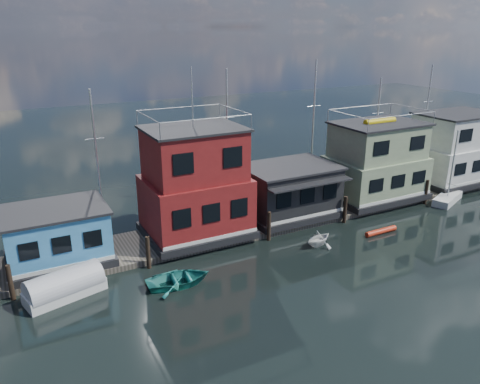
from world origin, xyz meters
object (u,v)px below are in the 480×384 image
houseboat_green (376,162)px  dinghy_teal (179,279)px  tarp_runabout (65,286)px  houseboat_blue (57,236)px  houseboat_white (454,149)px  houseboat_red (195,185)px  day_sailer (447,198)px  houseboat_dark (289,190)px  dinghy_white (319,238)px  red_kayak (381,231)px

houseboat_green → dinghy_teal: houseboat_green is taller
dinghy_teal → tarp_runabout: 6.51m
houseboat_blue → houseboat_white: bearing=0.0°
houseboat_red → day_sailer: (22.63, -3.39, -3.71)m
houseboat_blue → houseboat_green: (26.50, 0.00, 1.34)m
houseboat_dark → houseboat_blue: bearing=179.9°
houseboat_dark → dinghy_white: 5.60m
dinghy_teal → houseboat_green: bearing=-69.9°
houseboat_red → red_kayak: size_ratio=4.23×
day_sailer → dinghy_teal: (-26.17, -2.30, 0.01)m
dinghy_teal → tarp_runabout: size_ratio=0.83×
houseboat_green → dinghy_white: bearing=-152.0°
houseboat_blue → houseboat_dark: (17.50, -0.02, 0.21)m
houseboat_dark → red_kayak: (4.56, -5.75, -2.21)m
houseboat_green → houseboat_dark: bearing=-179.9°
houseboat_red → red_kayak: 14.36m
houseboat_white → houseboat_dark: bearing=-179.9°
dinghy_teal → houseboat_red: bearing=-27.3°
tarp_runabout → houseboat_dark: bearing=-2.7°
houseboat_red → red_kayak: houseboat_red is taller
dinghy_white → red_kayak: bearing=-109.4°
dinghy_white → red_kayak: dinghy_white is taller
houseboat_green → dinghy_teal: bearing=-164.5°
day_sailer → tarp_runabout: (-32.41, -0.47, 0.27)m
houseboat_dark → tarp_runabout: (-17.79, -3.85, -1.75)m
dinghy_teal → tarp_runabout: tarp_runabout is taller
tarp_runabout → houseboat_red: bearing=6.7°
day_sailer → dinghy_teal: 26.27m
houseboat_green → day_sailer: bearing=-31.1°
houseboat_blue → houseboat_red: 9.69m
houseboat_blue → tarp_runabout: houseboat_blue is taller
houseboat_green → tarp_runabout: (-26.79, -3.87, -2.88)m
houseboat_red → houseboat_dark: 8.18m
houseboat_dark → day_sailer: 15.15m
houseboat_red → dinghy_teal: (-3.54, -5.69, -3.70)m
houseboat_white → dinghy_teal: 31.23m
houseboat_white → dinghy_white: 20.75m
houseboat_dark → day_sailer: (14.63, -3.37, -2.02)m
houseboat_white → tarp_runabout: bearing=-174.0°
houseboat_blue → red_kayak: (22.06, -5.77, -2.00)m
tarp_runabout → dinghy_teal: bearing=-31.2°
houseboat_white → tarp_runabout: 37.10m
houseboat_red → tarp_runabout: bearing=-158.4°
dinghy_white → houseboat_blue: bearing=58.6°
dinghy_teal → red_kayak: 16.11m
houseboat_blue → houseboat_green: bearing=0.0°
houseboat_blue → dinghy_white: bearing=-17.5°
houseboat_green → houseboat_white: size_ratio=1.00×
houseboat_blue → red_kayak: size_ratio=2.28×
houseboat_green → dinghy_white: size_ratio=3.70×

